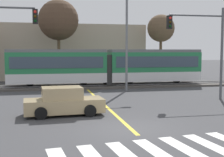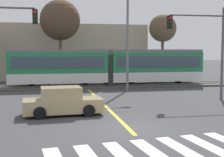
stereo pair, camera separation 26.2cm
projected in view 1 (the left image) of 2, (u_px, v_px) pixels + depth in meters
name	position (u px, v px, depth m)	size (l,w,h in m)	color
ground_plane	(131.00, 129.00, 13.78)	(200.00, 200.00, 0.00)	#3D3D3F
track_bed	(85.00, 86.00, 29.77)	(120.00, 4.00, 0.18)	#4C4742
rail_near	(86.00, 86.00, 29.06)	(120.00, 0.08, 0.10)	#939399
rail_far	(84.00, 84.00, 30.46)	(120.00, 0.08, 0.10)	#939399
light_rail_tram	(107.00, 66.00, 30.05)	(18.50, 2.64, 3.43)	silver
crosswalk_stripe_2	(125.00, 154.00, 10.41)	(0.56, 2.80, 0.01)	silver
crosswalk_stripe_3	(155.00, 151.00, 10.76)	(0.56, 2.80, 0.01)	silver
crosswalk_stripe_4	(183.00, 148.00, 11.11)	(0.56, 2.80, 0.01)	silver
crosswalk_stripe_5	(209.00, 145.00, 11.46)	(0.56, 2.80, 0.01)	silver
lane_centre_line	(104.00, 104.00, 20.27)	(0.20, 15.53, 0.01)	gold
sedan_crossing	(64.00, 102.00, 16.77)	(4.29, 2.09, 1.52)	tan
traffic_light_mid_right	(204.00, 40.00, 21.75)	(4.25, 0.38, 6.47)	#515459
street_lamp_centre	(129.00, 30.00, 26.66)	(2.11, 0.28, 9.36)	slate
bare_tree_west	(58.00, 20.00, 33.23)	(4.31, 4.31, 8.92)	brown
bare_tree_east	(161.00, 29.00, 36.40)	(3.19, 3.19, 7.71)	brown
building_backdrop_far	(37.00, 52.00, 39.09)	(26.49, 6.00, 6.71)	tan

